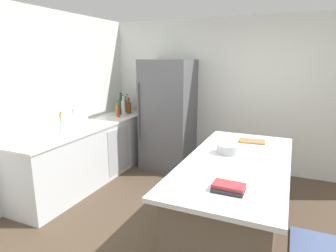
{
  "coord_description": "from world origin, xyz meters",
  "views": [
    {
      "loc": [
        0.78,
        -2.71,
        1.93
      ],
      "look_at": [
        -0.78,
        0.85,
        1.0
      ],
      "focal_mm": 30.42,
      "sensor_mm": 36.0,
      "label": 1
    }
  ],
  "objects_px": {
    "sink_faucet": "(74,118)",
    "gin_bottle": "(127,104)",
    "flower_vase": "(62,128)",
    "olive_oil_bottle": "(117,110)",
    "vinegar_bottle": "(126,106)",
    "cutting_board": "(252,141)",
    "soda_bottle": "(123,107)",
    "kitchen_island": "(235,200)",
    "refrigerator": "(168,115)",
    "hot_sauce_bottle": "(118,113)",
    "mixing_bowl": "(229,149)",
    "wine_bottle": "(121,105)",
    "whiskey_bottle": "(129,108)",
    "cookbook_stack": "(229,187)"
  },
  "relations": [
    {
      "from": "sink_faucet",
      "to": "gin_bottle",
      "type": "bearing_deg",
      "value": 90.8
    },
    {
      "from": "flower_vase",
      "to": "olive_oil_bottle",
      "type": "xyz_separation_m",
      "value": [
        -0.02,
        1.39,
        0.02
      ]
    },
    {
      "from": "vinegar_bottle",
      "to": "flower_vase",
      "type": "bearing_deg",
      "value": -87.24
    },
    {
      "from": "olive_oil_bottle",
      "to": "vinegar_bottle",
      "type": "bearing_deg",
      "value": 99.18
    },
    {
      "from": "sink_faucet",
      "to": "cutting_board",
      "type": "bearing_deg",
      "value": 8.24
    },
    {
      "from": "soda_bottle",
      "to": "kitchen_island",
      "type": "bearing_deg",
      "value": -33.01
    },
    {
      "from": "refrigerator",
      "to": "hot_sauce_bottle",
      "type": "distance_m",
      "value": 0.88
    },
    {
      "from": "mixing_bowl",
      "to": "flower_vase",
      "type": "bearing_deg",
      "value": -175.58
    },
    {
      "from": "olive_oil_bottle",
      "to": "hot_sauce_bottle",
      "type": "xyz_separation_m",
      "value": [
        0.08,
        -0.09,
        -0.03
      ]
    },
    {
      "from": "flower_vase",
      "to": "cutting_board",
      "type": "height_order",
      "value": "flower_vase"
    },
    {
      "from": "kitchen_island",
      "to": "wine_bottle",
      "type": "distance_m",
      "value": 2.98
    },
    {
      "from": "sink_faucet",
      "to": "gin_bottle",
      "type": "xyz_separation_m",
      "value": [
        -0.02,
        1.52,
        -0.02
      ]
    },
    {
      "from": "vinegar_bottle",
      "to": "hot_sauce_bottle",
      "type": "xyz_separation_m",
      "value": [
        0.14,
        -0.47,
        -0.04
      ]
    },
    {
      "from": "olive_oil_bottle",
      "to": "hot_sauce_bottle",
      "type": "height_order",
      "value": "olive_oil_bottle"
    },
    {
      "from": "sink_faucet",
      "to": "refrigerator",
      "type": "bearing_deg",
      "value": 55.28
    },
    {
      "from": "mixing_bowl",
      "to": "cutting_board",
      "type": "height_order",
      "value": "mixing_bowl"
    },
    {
      "from": "gin_bottle",
      "to": "cutting_board",
      "type": "xyz_separation_m",
      "value": [
        2.53,
        -1.15,
        -0.14
      ]
    },
    {
      "from": "refrigerator",
      "to": "gin_bottle",
      "type": "height_order",
      "value": "refrigerator"
    },
    {
      "from": "whiskey_bottle",
      "to": "wine_bottle",
      "type": "xyz_separation_m",
      "value": [
        -0.11,
        -0.1,
        0.05
      ]
    },
    {
      "from": "olive_oil_bottle",
      "to": "mixing_bowl",
      "type": "relative_size",
      "value": 1.05
    },
    {
      "from": "whiskey_bottle",
      "to": "cutting_board",
      "type": "distance_m",
      "value": 2.56
    },
    {
      "from": "whiskey_bottle",
      "to": "soda_bottle",
      "type": "xyz_separation_m",
      "value": [
        -0.01,
        -0.19,
        0.03
      ]
    },
    {
      "from": "wine_bottle",
      "to": "hot_sauce_bottle",
      "type": "xyz_separation_m",
      "value": [
        0.12,
        -0.27,
        -0.08
      ]
    },
    {
      "from": "vinegar_bottle",
      "to": "olive_oil_bottle",
      "type": "distance_m",
      "value": 0.39
    },
    {
      "from": "kitchen_island",
      "to": "soda_bottle",
      "type": "bearing_deg",
      "value": 146.99
    },
    {
      "from": "kitchen_island",
      "to": "whiskey_bottle",
      "type": "relative_size",
      "value": 7.58
    },
    {
      "from": "olive_oil_bottle",
      "to": "cookbook_stack",
      "type": "xyz_separation_m",
      "value": [
        2.45,
        -2.14,
        -0.09
      ]
    },
    {
      "from": "gin_bottle",
      "to": "sink_faucet",
      "type": "bearing_deg",
      "value": -89.2
    },
    {
      "from": "wine_bottle",
      "to": "hot_sauce_bottle",
      "type": "height_order",
      "value": "wine_bottle"
    },
    {
      "from": "kitchen_island",
      "to": "cookbook_stack",
      "type": "xyz_separation_m",
      "value": [
        0.06,
        -0.72,
        0.48
      ]
    },
    {
      "from": "vinegar_bottle",
      "to": "mixing_bowl",
      "type": "relative_size",
      "value": 1.17
    },
    {
      "from": "gin_bottle",
      "to": "soda_bottle",
      "type": "bearing_deg",
      "value": -68.79
    },
    {
      "from": "kitchen_island",
      "to": "sink_faucet",
      "type": "height_order",
      "value": "sink_faucet"
    },
    {
      "from": "soda_bottle",
      "to": "wine_bottle",
      "type": "bearing_deg",
      "value": 138.69
    },
    {
      "from": "kitchen_island",
      "to": "vinegar_bottle",
      "type": "relative_size",
      "value": 7.16
    },
    {
      "from": "olive_oil_bottle",
      "to": "hot_sauce_bottle",
      "type": "relative_size",
      "value": 1.36
    },
    {
      "from": "whiskey_bottle",
      "to": "olive_oil_bottle",
      "type": "distance_m",
      "value": 0.3
    },
    {
      "from": "whiskey_bottle",
      "to": "wine_bottle",
      "type": "relative_size",
      "value": 0.74
    },
    {
      "from": "mixing_bowl",
      "to": "refrigerator",
      "type": "bearing_deg",
      "value": 132.5
    },
    {
      "from": "sink_faucet",
      "to": "soda_bottle",
      "type": "height_order",
      "value": "soda_bottle"
    },
    {
      "from": "cookbook_stack",
      "to": "cutting_board",
      "type": "height_order",
      "value": "cookbook_stack"
    },
    {
      "from": "wine_bottle",
      "to": "soda_bottle",
      "type": "bearing_deg",
      "value": -41.31
    },
    {
      "from": "sink_faucet",
      "to": "olive_oil_bottle",
      "type": "xyz_separation_m",
      "value": [
        0.07,
        1.03,
        -0.04
      ]
    },
    {
      "from": "mixing_bowl",
      "to": "cookbook_stack",
      "type": "bearing_deg",
      "value": -77.93
    },
    {
      "from": "whiskey_bottle",
      "to": "cookbook_stack",
      "type": "xyz_separation_m",
      "value": [
        2.39,
        -2.43,
        -0.09
      ]
    },
    {
      "from": "sink_faucet",
      "to": "wine_bottle",
      "type": "bearing_deg",
      "value": 88.75
    },
    {
      "from": "kitchen_island",
      "to": "sink_faucet",
      "type": "bearing_deg",
      "value": 171.22
    },
    {
      "from": "gin_bottle",
      "to": "whiskey_bottle",
      "type": "bearing_deg",
      "value": -50.99
    },
    {
      "from": "soda_bottle",
      "to": "olive_oil_bottle",
      "type": "xyz_separation_m",
      "value": [
        -0.06,
        -0.1,
        -0.03
      ]
    },
    {
      "from": "whiskey_bottle",
      "to": "olive_oil_bottle",
      "type": "bearing_deg",
      "value": -102.51
    }
  ]
}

